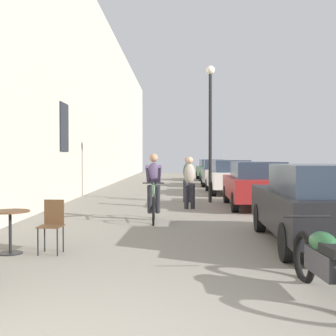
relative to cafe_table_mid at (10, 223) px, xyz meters
The scene contains 13 objects.
building_facade_left 11.16m from the cafe_table_mid, 97.99° to the left, with size 0.54×68.00×9.45m.
cafe_table_mid is the anchor object (origin of this frame).
cafe_chair_mid_toward_street 0.69m from the cafe_table_mid, ahead, with size 0.40×0.40×0.89m.
cyclist_on_bicycle 4.40m from the cafe_table_mid, 59.89° to the left, with size 0.52×1.76×1.74m.
pedestrian_near 7.29m from the cafe_table_mid, 64.01° to the left, with size 0.36×0.27×1.63m.
pedestrian_mid 9.18m from the cafe_table_mid, 69.64° to the left, with size 0.36×0.27×1.64m.
street_lamp 9.81m from the cafe_table_mid, 65.05° to the left, with size 0.32×0.32×4.90m.
parked_car_nearest 5.37m from the cafe_table_mid, ahead, with size 1.88×4.23×1.49m.
parked_car_second 8.73m from the cafe_table_mid, 52.51° to the left, with size 1.84×4.19×1.48m.
parked_car_third 13.42m from the cafe_table_mid, 67.62° to the left, with size 1.85×4.25×1.50m.
parked_car_fourth 18.65m from the cafe_table_mid, 74.16° to the left, with size 1.90×4.24×1.49m.
parked_car_fifth 24.88m from the cafe_table_mid, 77.91° to the left, with size 1.88×4.24×1.49m.
parked_motorcycle 5.02m from the cafe_table_mid, 26.64° to the right, with size 0.62×2.15×0.92m.
Camera 1 is at (0.76, -3.51, 1.60)m, focal length 47.12 mm.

